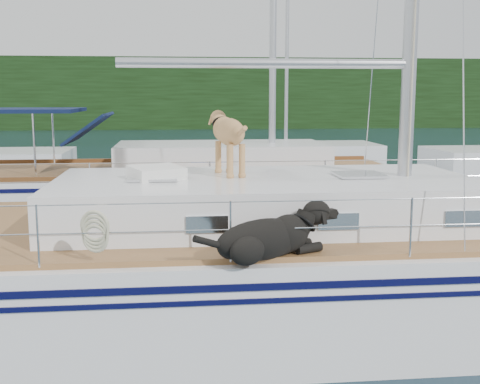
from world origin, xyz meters
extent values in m
plane|color=black|center=(0.00, 0.00, 0.00)|extent=(120.00, 120.00, 0.00)
cube|color=black|center=(0.00, 45.00, 3.00)|extent=(90.00, 3.00, 6.00)
cube|color=#595147|center=(0.00, 46.20, 0.60)|extent=(92.00, 1.00, 1.20)
cube|color=white|center=(0.00, 0.00, 0.50)|extent=(12.00, 3.80, 1.40)
cube|color=olive|center=(0.00, 0.00, 1.23)|extent=(11.52, 3.50, 0.06)
cube|color=white|center=(0.80, 0.00, 1.54)|extent=(5.20, 2.50, 0.55)
cylinder|color=silver|center=(0.80, 0.00, 3.21)|extent=(3.60, 0.12, 0.12)
cylinder|color=silver|center=(0.00, -1.75, 1.82)|extent=(10.56, 0.01, 0.01)
cylinder|color=silver|center=(0.00, 1.75, 1.82)|extent=(10.56, 0.01, 0.01)
cube|color=#1C37B0|center=(0.24, 1.33, 1.28)|extent=(0.67, 0.51, 0.05)
cube|color=silver|center=(-0.55, 0.02, 1.89)|extent=(0.76, 0.71, 0.15)
torus|color=beige|center=(-1.07, -1.77, 1.62)|extent=(0.40, 0.25, 0.38)
cube|color=white|center=(-0.46, 6.59, 0.45)|extent=(11.00, 3.50, 1.30)
cube|color=olive|center=(-0.46, 6.59, 1.10)|extent=(10.56, 3.29, 0.06)
cube|color=white|center=(0.74, 6.59, 1.45)|extent=(4.80, 2.30, 0.55)
cube|color=#0D1836|center=(-3.66, 6.59, 2.50)|extent=(2.40, 2.30, 0.08)
cube|color=white|center=(4.00, 16.00, 0.40)|extent=(7.20, 3.00, 1.10)
cylinder|color=silver|center=(4.00, 16.00, 6.00)|extent=(0.14, 0.14, 11.00)
camera|label=1|loc=(-0.31, -7.37, 2.82)|focal=45.00mm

